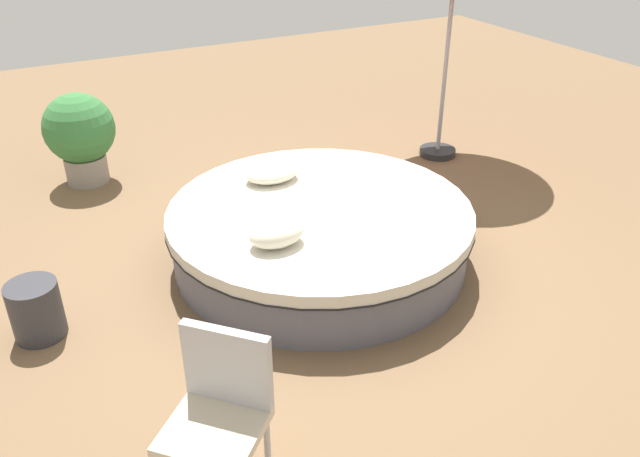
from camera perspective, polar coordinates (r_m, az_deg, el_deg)
The scene contains 7 objects.
ground_plane at distance 5.91m, azimuth 0.00°, elevation -2.66°, with size 16.00×16.00×0.00m, color brown.
round_bed at distance 5.77m, azimuth 0.00°, elevation -0.39°, with size 2.70×2.70×0.53m.
throw_pillow_0 at distance 6.13m, azimuth -4.30°, elevation 4.97°, with size 0.51×0.39×0.17m, color beige.
throw_pillow_1 at distance 5.06m, azimuth -3.89°, elevation -0.41°, with size 0.45×0.33×0.21m, color beige.
patio_chair at distance 3.73m, azimuth -8.80°, elevation -14.98°, with size 0.72×0.72×0.98m.
planter at distance 7.60m, azimuth -20.41°, elevation 7.86°, with size 0.77×0.77×1.02m.
side_table at distance 5.33m, azimuth -23.76°, elevation -6.61°, with size 0.38×0.38×0.45m, color #333338.
Camera 1 is at (2.35, 4.41, 3.15)m, focal length 36.29 mm.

